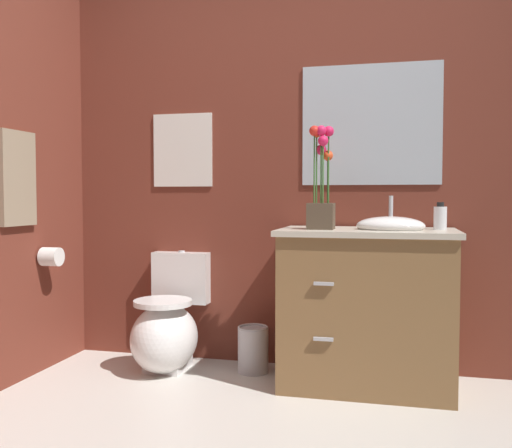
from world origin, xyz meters
TOP-DOWN VIEW (x-y plane):
  - wall_back at (0.20, 1.50)m, footprint 4.66×0.05m
  - toilet at (-0.79, 1.20)m, footprint 0.38×0.59m
  - vanity_cabinet at (0.38, 1.17)m, footprint 0.94×0.56m
  - flower_vase at (0.14, 1.11)m, footprint 0.14×0.14m
  - soap_bottle at (0.76, 1.23)m, footprint 0.07×0.07m
  - trash_bin at (-0.28, 1.27)m, footprint 0.18×0.18m
  - wall_poster at (-0.79, 1.46)m, footprint 0.39×0.01m
  - wall_mirror at (0.38, 1.46)m, footprint 0.80×0.01m
  - hanging_towel at (-1.48, 0.79)m, footprint 0.03×0.28m
  - toilet_paper_roll at (-1.43, 1.00)m, footprint 0.11×0.11m

SIDE VIEW (x-z plane):
  - trash_bin at x=-0.28m, z-range 0.00..0.27m
  - toilet at x=-0.79m, z-range -0.10..0.59m
  - vanity_cabinet at x=0.38m, z-range -0.08..0.96m
  - toilet_paper_roll at x=-1.43m, z-range 0.62..0.74m
  - soap_bottle at x=0.76m, z-range 0.85..0.99m
  - flower_vase at x=0.14m, z-range 0.78..1.33m
  - hanging_towel at x=-1.48m, z-range 0.87..1.39m
  - wall_back at x=0.20m, z-range 0.00..2.50m
  - wall_poster at x=-0.79m, z-range 1.09..1.55m
  - wall_mirror at x=0.38m, z-range 1.10..1.80m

